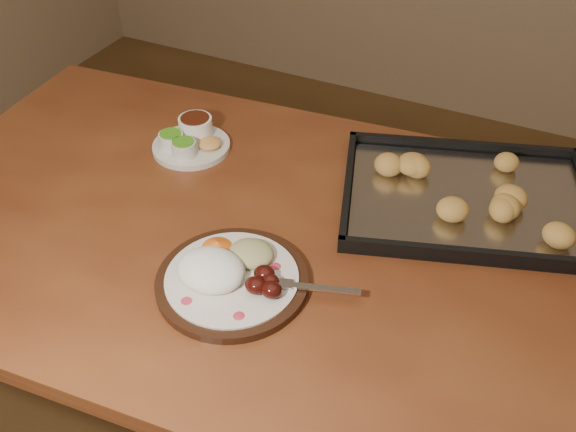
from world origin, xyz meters
The scene contains 4 objects.
dining_table centered at (-0.11, 0.10, 0.65)m, with size 1.57×1.02×0.75m.
dinner_plate centered at (-0.08, -0.06, 0.77)m, with size 0.35×0.27×0.06m.
condiment_saucer centered at (-0.37, 0.28, 0.77)m, with size 0.18×0.18×0.06m.
baking_tray centered at (0.24, 0.35, 0.77)m, with size 0.59×0.51×0.05m.
Camera 1 is at (0.36, -0.73, 1.57)m, focal length 40.00 mm.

